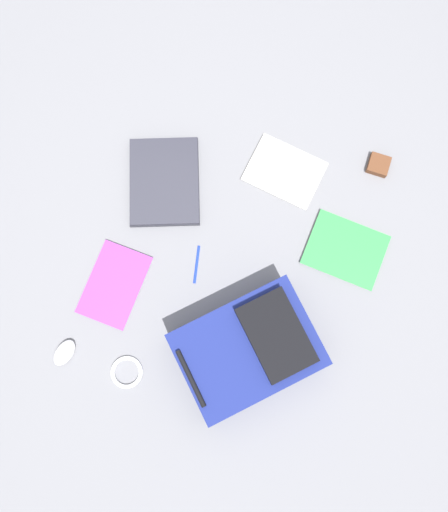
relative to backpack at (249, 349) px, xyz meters
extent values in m
plane|color=slate|center=(0.29, 0.18, -0.09)|extent=(3.45, 3.45, 0.00)
cube|color=navy|center=(0.00, 0.00, -0.01)|extent=(0.53, 0.55, 0.17)
cube|color=black|center=(0.06, -0.07, 0.10)|extent=(0.31, 0.30, 0.04)
cylinder|color=black|center=(-0.14, 0.16, 0.08)|extent=(0.16, 0.14, 0.02)
cube|color=#24242C|center=(0.51, 0.44, -0.08)|extent=(0.39, 0.33, 0.02)
cube|color=#2D2D38|center=(0.51, 0.44, -0.06)|extent=(0.38, 0.33, 0.01)
cube|color=silver|center=(0.11, 0.51, -0.08)|extent=(0.29, 0.21, 0.02)
cube|color=purple|center=(0.11, 0.51, -0.07)|extent=(0.30, 0.22, 0.00)
cube|color=silver|center=(0.66, 0.02, -0.08)|extent=(0.24, 0.29, 0.01)
cube|color=silver|center=(0.66, 0.02, -0.08)|extent=(0.25, 0.30, 0.00)
cube|color=silver|center=(0.42, -0.26, -0.08)|extent=(0.24, 0.29, 0.01)
cube|color=#2D8C3F|center=(0.42, -0.26, -0.07)|extent=(0.25, 0.30, 0.00)
ellipsoid|color=silver|center=(-0.16, 0.61, -0.07)|extent=(0.11, 0.09, 0.04)
torus|color=silver|center=(-0.18, 0.39, -0.08)|extent=(0.11, 0.11, 0.01)
cylinder|color=#1933B2|center=(0.25, 0.25, -0.09)|extent=(0.14, 0.03, 0.01)
cube|color=#59331E|center=(0.77, -0.31, -0.08)|extent=(0.08, 0.08, 0.03)
camera|label=1|loc=(-0.03, 0.08, 1.87)|focal=38.85mm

